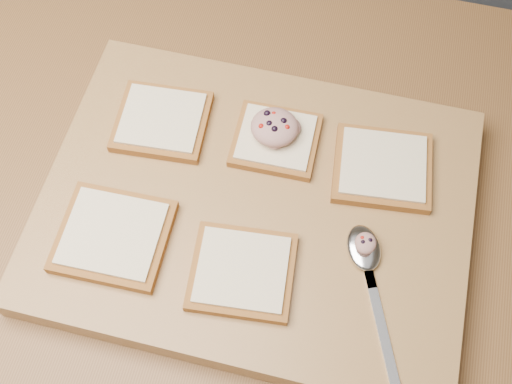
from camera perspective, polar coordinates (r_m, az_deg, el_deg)
ground at (r=1.73m, az=-3.12°, el=-12.77°), size 4.00×4.00×0.00m
island_counter at (r=1.29m, az=-4.10°, el=-7.71°), size 2.00×0.80×0.90m
cutting_board at (r=0.83m, az=0.00°, el=-1.54°), size 0.54×0.41×0.04m
bread_far_left at (r=0.87m, az=-8.36°, el=6.28°), size 0.13×0.12×0.02m
bread_far_center at (r=0.85m, az=1.77°, el=4.69°), size 0.11×0.10×0.02m
bread_far_right at (r=0.84m, az=11.18°, el=2.18°), size 0.13×0.13×0.02m
bread_near_left at (r=0.80m, az=-12.57°, el=-3.83°), size 0.13×0.12×0.02m
bread_near_center at (r=0.77m, az=-1.24°, el=-7.07°), size 0.13×0.12×0.02m
tuna_salad_dollop at (r=0.83m, az=1.66°, el=5.81°), size 0.06×0.06×0.03m
spoon at (r=0.78m, az=9.78°, el=-5.92°), size 0.10×0.20×0.01m
spoon_salad at (r=0.78m, az=9.71°, el=-4.50°), size 0.03×0.03×0.02m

